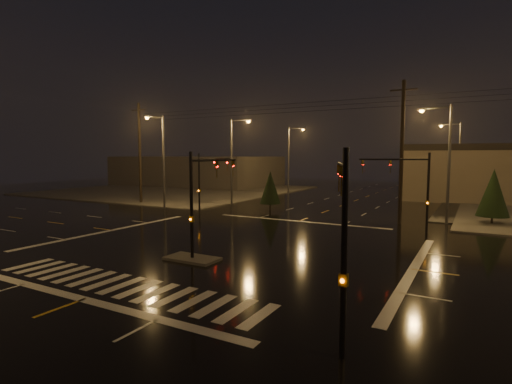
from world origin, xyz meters
TOP-DOWN VIEW (x-y plane):
  - ground at (0.00, 0.00)m, footprint 140.00×140.00m
  - sidewalk_nw at (-30.00, 30.00)m, footprint 36.00×36.00m
  - median_island at (0.00, -4.00)m, footprint 3.00×1.60m
  - crosswalk at (0.00, -9.00)m, footprint 15.00×2.60m
  - stop_bar_near at (0.00, -11.00)m, footprint 16.00×0.50m
  - stop_bar_far at (0.00, 11.00)m, footprint 16.00×0.50m
  - commercial_block at (-35.00, 42.00)m, footprint 30.00×18.00m
  - signal_mast_median at (0.00, -3.07)m, footprint 0.25×4.59m
  - signal_mast_ne at (9.50, 10.14)m, footprint 4.84×1.86m
  - signal_mast_nw at (-9.50, 10.14)m, footprint 4.84×1.86m
  - signal_mast_se at (10.23, -9.75)m, footprint 1.55×3.87m
  - streetlight_1 at (-11.18, 18.00)m, footprint 2.77×0.32m
  - streetlight_2 at (-11.18, 34.00)m, footprint 2.77×0.32m
  - streetlight_3 at (11.18, 16.00)m, footprint 2.77×0.32m
  - streetlight_4 at (11.18, 36.00)m, footprint 2.77×0.32m
  - streetlight_5 at (-16.00, 11.18)m, footprint 0.32×2.77m
  - utility_pole_0 at (-22.00, 14.00)m, footprint 2.20×0.32m
  - utility_pole_1 at (8.00, 14.00)m, footprint 2.20×0.32m
  - conifer_0 at (14.85, 17.37)m, footprint 2.55×2.55m
  - conifer_3 at (-5.51, 16.26)m, footprint 2.21×2.21m

SIDE VIEW (x-z plane):
  - ground at x=0.00m, z-range 0.00..0.00m
  - crosswalk at x=0.00m, z-range 0.00..0.01m
  - stop_bar_near at x=0.00m, z-range 0.00..0.01m
  - stop_bar_far at x=0.00m, z-range 0.00..0.01m
  - sidewalk_nw at x=-30.00m, z-range 0.00..0.12m
  - median_island at x=0.00m, z-range 0.00..0.15m
  - conifer_3 at x=-5.51m, z-range 0.35..4.51m
  - conifer_0 at x=14.85m, z-range 0.35..5.03m
  - commercial_block at x=-35.00m, z-range 0.00..5.60m
  - signal_mast_se at x=10.23m, z-range 0.71..6.71m
  - signal_mast_median at x=0.00m, z-range 0.75..6.75m
  - signal_mast_ne at x=9.50m, z-range 0.79..6.79m
  - signal_mast_nw at x=-9.50m, z-range 0.79..6.79m
  - streetlight_1 at x=-11.18m, z-range 0.80..10.80m
  - streetlight_2 at x=-11.18m, z-range 0.80..10.80m
  - streetlight_3 at x=11.18m, z-range 0.80..10.80m
  - streetlight_4 at x=11.18m, z-range 0.80..10.80m
  - streetlight_5 at x=-16.00m, z-range 0.80..10.80m
  - utility_pole_0 at x=-22.00m, z-range 0.13..12.13m
  - utility_pole_1 at x=8.00m, z-range 0.13..12.13m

